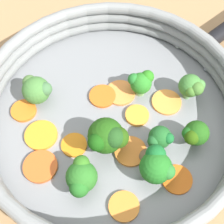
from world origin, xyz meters
TOP-DOWN VIEW (x-y plane):
  - ground_plane at (0.00, 0.00)m, footprint 4.00×4.00m
  - skillet at (0.00, 0.00)m, footprint 0.36×0.36m
  - skillet_rim_wall at (0.00, 0.00)m, footprint 0.38×0.38m
  - skillet_rivet_left at (0.08, -0.15)m, footprint 0.01×0.01m
  - skillet_rivet_right at (0.13, -0.11)m, footprint 0.01×0.01m
  - carrot_slice_0 at (-0.10, -0.08)m, footprint 0.05×0.05m
  - carrot_slice_1 at (0.01, 0.13)m, footprint 0.04×0.04m
  - carrot_slice_2 at (-0.03, 0.10)m, footprint 0.05×0.05m
  - carrot_slice_3 at (0.04, -0.01)m, footprint 0.06×0.06m
  - carrot_slice_4 at (-0.04, 0.05)m, footprint 0.04×0.04m
  - carrot_slice_5 at (-0.06, -0.02)m, footprint 0.06×0.06m
  - carrot_slice_6 at (-0.07, 0.10)m, footprint 0.06×0.06m
  - carrot_slice_7 at (0.04, 0.01)m, footprint 0.06×0.06m
  - carrot_slice_8 at (-0.13, -0.01)m, footprint 0.05×0.05m
  - carrot_slice_9 at (-0.00, -0.04)m, footprint 0.05×0.05m
  - carrot_slice_10 at (0.02, -0.08)m, footprint 0.05×0.05m
  - broccoli_floret_0 at (-0.05, 0.01)m, footprint 0.05×0.05m
  - broccoli_floret_1 at (-0.10, 0.04)m, footprint 0.05×0.04m
  - broccoli_floret_2 at (0.04, -0.04)m, footprint 0.03×0.04m
  - broccoli_floret_3 at (0.03, -0.12)m, footprint 0.04×0.04m
  - broccoli_floret_4 at (-0.05, -0.11)m, footprint 0.03×0.04m
  - broccoli_floret_5 at (-0.09, -0.05)m, footprint 0.05×0.04m
  - broccoli_floret_6 at (0.04, 0.11)m, footprint 0.04×0.04m
  - broccoli_floret_7 at (-0.05, -0.06)m, footprint 0.03×0.03m
  - mushroom_piece_0 at (-0.06, -0.04)m, footprint 0.03×0.03m

SIDE VIEW (x-z plane):
  - ground_plane at x=0.00m, z-range 0.00..0.00m
  - skillet at x=0.00m, z-range 0.00..0.02m
  - carrot_slice_0 at x=-0.10m, z-range 0.02..0.02m
  - carrot_slice_10 at x=0.02m, z-range 0.02..0.02m
  - carrot_slice_4 at x=-0.04m, z-range 0.02..0.02m
  - carrot_slice_3 at x=0.04m, z-range 0.02..0.02m
  - carrot_slice_7 at x=0.04m, z-range 0.02..0.02m
  - carrot_slice_8 at x=-0.13m, z-range 0.02..0.02m
  - carrot_slice_5 at x=-0.06m, z-range 0.02..0.02m
  - carrot_slice_2 at x=-0.03m, z-range 0.02..0.02m
  - carrot_slice_6 at x=-0.07m, z-range 0.02..0.02m
  - carrot_slice_1 at x=0.01m, z-range 0.02..0.02m
  - carrot_slice_9 at x=0.00m, z-range 0.02..0.02m
  - skillet_rivet_left at x=0.08m, z-range 0.02..0.03m
  - skillet_rivet_right at x=0.13m, z-range 0.02..0.03m
  - mushroom_piece_0 at x=-0.06m, z-range 0.02..0.03m
  - broccoli_floret_7 at x=-0.05m, z-range 0.02..0.06m
  - broccoli_floret_6 at x=0.04m, z-range 0.02..0.06m
  - broccoli_floret_2 at x=0.04m, z-range 0.02..0.06m
  - broccoli_floret_1 at x=-0.10m, z-range 0.02..0.07m
  - skillet_rim_wall at x=0.00m, z-range 0.02..0.07m
  - broccoli_floret_4 at x=-0.05m, z-range 0.02..0.07m
  - broccoli_floret_5 at x=-0.09m, z-range 0.02..0.07m
  - broccoli_floret_3 at x=0.03m, z-range 0.02..0.07m
  - broccoli_floret_0 at x=-0.05m, z-range 0.02..0.08m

